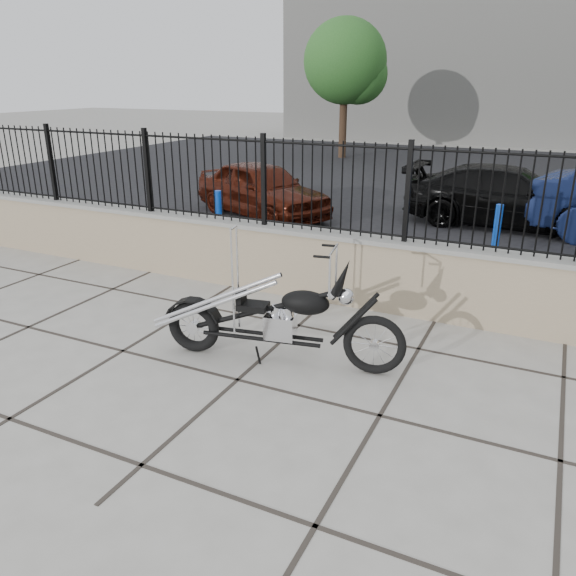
% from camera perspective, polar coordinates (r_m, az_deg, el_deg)
% --- Properties ---
extents(ground_plane, '(90.00, 90.00, 0.00)m').
position_cam_1_polar(ground_plane, '(5.82, -5.15, -9.29)').
color(ground_plane, '#99968E').
rests_on(ground_plane, ground).
extents(parking_lot, '(30.00, 30.00, 0.00)m').
position_cam_1_polar(parking_lot, '(17.26, 16.76, 9.95)').
color(parking_lot, black).
rests_on(parking_lot, ground).
extents(retaining_wall, '(14.00, 0.36, 0.96)m').
position_cam_1_polar(retaining_wall, '(7.69, 4.24, 2.20)').
color(retaining_wall, gray).
rests_on(retaining_wall, ground_plane).
extents(iron_fence, '(14.00, 0.08, 1.20)m').
position_cam_1_polar(iron_fence, '(7.43, 4.46, 10.14)').
color(iron_fence, black).
rests_on(iron_fence, retaining_wall).
extents(background_building, '(22.00, 6.00, 8.00)m').
position_cam_1_polar(background_building, '(30.95, 22.33, 21.07)').
color(background_building, beige).
rests_on(background_building, ground_plane).
extents(chopper_motorcycle, '(2.54, 0.89, 1.50)m').
position_cam_1_polar(chopper_motorcycle, '(5.84, -1.28, -0.92)').
color(chopper_motorcycle, black).
rests_on(chopper_motorcycle, ground_plane).
extents(car_red, '(3.83, 2.77, 1.21)m').
position_cam_1_polar(car_red, '(12.62, -2.70, 10.01)').
color(car_red, '#431409').
rests_on(car_red, parking_lot).
extents(car_black, '(4.26, 1.82, 1.22)m').
position_cam_1_polar(car_black, '(12.55, 21.56, 8.60)').
color(car_black, black).
rests_on(car_black, parking_lot).
extents(bollard_a, '(0.13, 0.13, 1.00)m').
position_cam_1_polar(bollard_a, '(10.42, -7.04, 7.07)').
color(bollard_a, blue).
rests_on(bollard_a, ground_plane).
extents(bollard_b, '(0.16, 0.16, 0.99)m').
position_cam_1_polar(bollard_b, '(9.84, 20.40, 5.12)').
color(bollard_b, '#0D2CD1').
rests_on(bollard_b, ground_plane).
extents(tree_left, '(3.10, 3.10, 5.24)m').
position_cam_1_polar(tree_left, '(22.69, 5.82, 22.29)').
color(tree_left, '#382619').
rests_on(tree_left, ground_plane).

